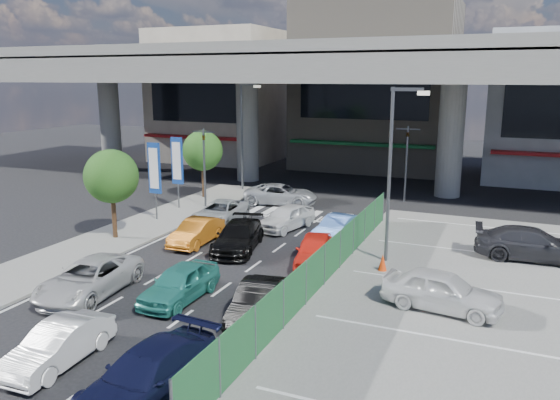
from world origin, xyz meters
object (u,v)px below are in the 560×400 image
at_px(taxi_orange_left, 197,232).
at_px(sedan_black_mid, 238,237).
at_px(street_lamp_left, 244,128).
at_px(sedan_white_front_mid, 286,217).
at_px(crossing_wagon_silver, 281,194).
at_px(kei_truck_front_right, 338,228).
at_px(traffic_cone, 383,262).
at_px(hatch_white_back_mid, 59,345).
at_px(minivan_navy_back, 148,375).
at_px(traffic_light_right, 407,145).
at_px(taxi_orange_right, 315,250).
at_px(parked_sedan_white, 442,290).
at_px(hatch_black_mid_right, 257,301).
at_px(tree_far, 203,151).
at_px(sedan_white_mid_left, 89,278).
at_px(signboard_far, 177,163).
at_px(street_lamp_right, 394,161).
at_px(traffic_light_left, 204,148).
at_px(tree_near, 111,177).
at_px(taxi_teal_mid, 180,283).
at_px(parked_sedan_dgrey, 532,244).
at_px(signboard_near, 154,171).
at_px(wagon_silver_front_left, 220,213).

height_order(taxi_orange_left, sedan_black_mid, sedan_black_mid).
height_order(street_lamp_left, taxi_orange_left, street_lamp_left).
bearing_deg(sedan_white_front_mid, crossing_wagon_silver, 129.15).
relative_size(taxi_orange_left, kei_truck_front_right, 1.00).
distance_m(taxi_orange_left, traffic_cone, 9.75).
distance_m(hatch_white_back_mid, minivan_navy_back, 3.56).
distance_m(traffic_light_right, kei_truck_front_right, 11.15).
bearing_deg(taxi_orange_right, parked_sedan_white, -39.69).
bearing_deg(hatch_black_mid_right, tree_far, 116.67).
height_order(sedan_white_mid_left, sedan_black_mid, same).
relative_size(signboard_far, traffic_cone, 6.29).
distance_m(hatch_white_back_mid, sedan_black_mid, 11.97).
distance_m(sedan_white_mid_left, sedan_white_front_mid, 12.38).
height_order(tree_far, hatch_white_back_mid, tree_far).
relative_size(street_lamp_right, street_lamp_left, 1.00).
xyz_separation_m(traffic_light_left, traffic_cone, (13.35, -7.39, -3.50)).
bearing_deg(kei_truck_front_right, street_lamp_left, 145.95).
xyz_separation_m(traffic_light_left, sedan_white_mid_left, (3.26, -14.49, -3.25)).
relative_size(tree_near, sedan_white_front_mid, 1.19).
bearing_deg(minivan_navy_back, taxi_teal_mid, 120.71).
bearing_deg(traffic_cone, traffic_light_left, 151.04).
height_order(sedan_white_mid_left, kei_truck_front_right, sedan_white_mid_left).
xyz_separation_m(tree_near, parked_sedan_dgrey, (20.26, 4.82, -2.58)).
relative_size(signboard_far, sedan_black_mid, 0.99).
xyz_separation_m(traffic_light_left, signboard_near, (-1.00, -4.01, -0.87)).
bearing_deg(sedan_white_mid_left, tree_near, 116.56).
bearing_deg(traffic_cone, parked_sedan_dgrey, 34.56).
distance_m(hatch_black_mid_right, taxi_orange_right, 6.16).
bearing_deg(minivan_navy_back, sedan_white_front_mid, 104.68).
bearing_deg(minivan_navy_back, wagon_silver_front_left, 117.82).
distance_m(sedan_white_mid_left, wagon_silver_front_left, 11.47).
relative_size(street_lamp_right, sedan_black_mid, 1.68).
relative_size(street_lamp_left, kei_truck_front_right, 2.04).
relative_size(street_lamp_right, taxi_orange_left, 2.05).
distance_m(traffic_light_right, taxi_orange_right, 15.12).
distance_m(street_lamp_left, taxi_teal_mid, 21.14).
bearing_deg(taxi_orange_left, minivan_navy_back, -65.92).
bearing_deg(tree_near, street_lamp_right, 8.03).
distance_m(street_lamp_left, hatch_black_mid_right, 22.81).
distance_m(traffic_light_right, hatch_white_back_mid, 26.83).
bearing_deg(taxi_teal_mid, wagon_silver_front_left, 111.19).
distance_m(tree_far, minivan_navy_back, 24.88).
height_order(sedan_white_mid_left, wagon_silver_front_left, sedan_white_mid_left).
xyz_separation_m(hatch_black_mid_right, kei_truck_front_right, (-0.20, 10.33, 0.00)).
xyz_separation_m(hatch_white_back_mid, sedan_white_front_mid, (0.64, 16.42, 0.06)).
bearing_deg(street_lamp_left, sedan_black_mid, -64.75).
bearing_deg(traffic_light_right, hatch_white_back_mid, -101.98).
distance_m(minivan_navy_back, sedan_white_mid_left, 8.16).
bearing_deg(parked_sedan_dgrey, traffic_cone, 120.80).
bearing_deg(taxi_orange_right, street_lamp_right, 15.53).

